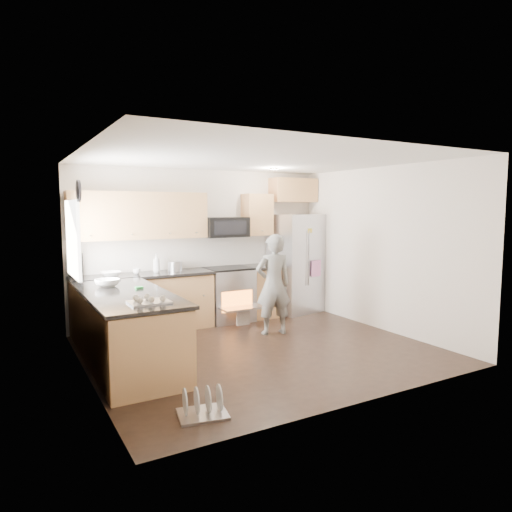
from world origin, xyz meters
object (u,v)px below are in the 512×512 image
person (273,284)px  dish_rack (203,408)px  refrigerator (296,263)px  stove_range (229,282)px

person → dish_rack: (-2.06, -2.07, -0.70)m
refrigerator → person: 1.63m
person → dish_rack: bearing=55.5°
person → refrigerator: bearing=-126.7°
stove_range → refrigerator: bearing=0.3°
dish_rack → stove_range: bearing=60.0°
person → dish_rack: 3.01m
refrigerator → person: (-1.19, -1.11, -0.14)m
stove_range → person: size_ratio=1.15×
person → dish_rack: person is taller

